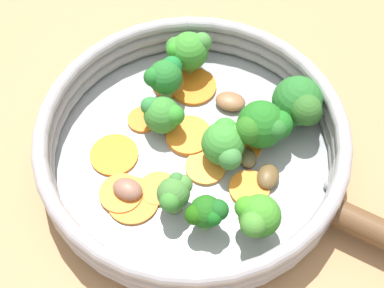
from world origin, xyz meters
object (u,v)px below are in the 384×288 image
broccoli_floret_6 (207,213)px  carrot_slice_5 (206,167)px  broccoli_floret_0 (165,76)px  carrot_slice_1 (193,86)px  carrot_slice_6 (143,120)px  broccoli_floret_8 (163,115)px  mushroom_piece_3 (247,160)px  broccoli_floret_2 (257,217)px  carrot_slice_4 (249,189)px  mushroom_piece_1 (268,177)px  mushroom_piece_2 (230,101)px  broccoli_floret_1 (225,145)px  carrot_slice_7 (158,189)px  broccoli_floret_4 (188,51)px  mushroom_piece_0 (128,189)px  carrot_slice_10 (133,201)px  carrot_slice_0 (189,136)px  carrot_slice_3 (114,155)px  broccoli_floret_5 (263,126)px  skillet (192,156)px  carrot_slice_8 (242,143)px  broccoli_floret_3 (174,194)px  carrot_slice_9 (121,194)px  carrot_slice_2 (168,84)px  broccoli_floret_7 (300,104)px

broccoli_floret_6 → carrot_slice_5: bearing=99.1°
broccoli_floret_0 → carrot_slice_1: bearing=29.4°
carrot_slice_6 → broccoli_floret_6: bearing=-52.3°
broccoli_floret_8 → mushroom_piece_3: (0.08, -0.03, -0.02)m
broccoli_floret_2 → carrot_slice_6: bearing=140.3°
carrot_slice_4 → mushroom_piece_1: bearing=40.0°
broccoli_floret_2 → mushroom_piece_2: bearing=105.7°
carrot_slice_1 → broccoli_floret_1: broccoli_floret_1 is taller
mushroom_piece_1 → carrot_slice_7: bearing=-164.8°
broccoli_floret_4 → mushroom_piece_0: size_ratio=1.78×
carrot_slice_10 → broccoli_floret_2: bearing=-5.9°
carrot_slice_7 → mushroom_piece_0: bearing=-162.5°
broccoli_floret_0 → mushroom_piece_3: (0.09, -0.07, -0.03)m
carrot_slice_0 → carrot_slice_6: bearing=166.2°
carrot_slice_7 → broccoli_floret_2: bearing=-16.7°
mushroom_piece_2 → carrot_slice_3: bearing=-142.4°
carrot_slice_6 → broccoli_floret_5: 0.12m
mushroom_piece_3 → skillet: bearing=176.9°
carrot_slice_8 → broccoli_floret_6: 0.10m
carrot_slice_0 → broccoli_floret_5: broccoli_floret_5 is taller
broccoli_floret_2 → broccoli_floret_4: bearing=116.9°
carrot_slice_1 → broccoli_floret_3: 0.14m
carrot_slice_8 → carrot_slice_10: (-0.09, -0.08, -0.00)m
carrot_slice_9 → mushroom_piece_3: 0.12m
broccoli_floret_2 → broccoli_floret_3: size_ratio=1.17×
broccoli_floret_1 → mushroom_piece_1: 0.05m
carrot_slice_4 → carrot_slice_9: bearing=-168.0°
carrot_slice_0 → carrot_slice_9: bearing=-124.6°
carrot_slice_2 → carrot_slice_6: carrot_slice_2 is taller
broccoli_floret_6 → mushroom_piece_2: bearing=88.3°
carrot_slice_3 → mushroom_piece_2: 0.13m
carrot_slice_6 → broccoli_floret_4: (0.03, 0.07, 0.03)m
carrot_slice_6 → broccoli_floret_5: size_ratio=0.57×
broccoli_floret_8 → mushroom_piece_0: bearing=-104.1°
broccoli_floret_4 → mushroom_piece_3: 0.13m
carrot_slice_2 → broccoli_floret_3: size_ratio=0.81×
broccoli_floret_0 → broccoli_floret_3: 0.13m
carrot_slice_1 → carrot_slice_6: bearing=-130.5°
broccoli_floret_8 → mushroom_piece_0: size_ratio=1.53×
broccoli_floret_5 → broccoli_floret_2: bearing=-87.5°
mushroom_piece_0 → mushroom_piece_2: 0.14m
carrot_slice_4 → carrot_slice_6: size_ratio=1.23×
carrot_slice_4 → mushroom_piece_3: bearing=100.9°
carrot_slice_3 → carrot_slice_5: 0.09m
carrot_slice_8 → broccoli_floret_4: broccoli_floret_4 is taller
carrot_slice_4 → broccoli_floret_7: bearing=65.7°
carrot_slice_10 → broccoli_floret_0: bearing=86.9°
carrot_slice_10 → broccoli_floret_2: broccoli_floret_2 is taller
carrot_slice_10 → broccoli_floret_1: 0.10m
carrot_slice_10 → broccoli_floret_3: 0.05m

